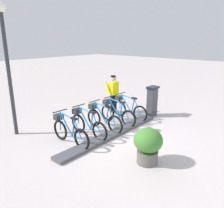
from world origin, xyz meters
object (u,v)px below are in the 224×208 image
Objects in this scene: planter_bush at (148,144)px; bike_docked_4 at (69,131)px; bike_docked_0 at (128,108)px; bike_docked_2 at (103,118)px; worker_near_rack at (113,93)px; bike_docked_3 at (87,124)px; bike_docked_1 at (116,113)px; payment_kiosk at (152,101)px; lamp_post at (6,53)px.

bike_docked_4 is at bearing 14.62° from planter_bush.
bike_docked_0 is at bearing -44.71° from planter_bush.
bike_docked_2 is 2.03m from worker_near_rack.
bike_docked_3 is 2.72m from worker_near_rack.
worker_near_rack is at bearing -45.01° from bike_docked_1.
payment_kiosk is 0.74× the size of bike_docked_3.
planter_bush is (-1.88, 3.34, -0.12)m from payment_kiosk.
worker_near_rack is at bearing 25.16° from payment_kiosk.
lamp_post is at bearing 62.36° from bike_docked_0.
bike_docked_2 is at bearing 90.00° from bike_docked_1.
bike_docked_1 is at bearing 134.99° from worker_near_rack.
bike_docked_3 is at bearing -143.12° from lamp_post.
bike_docked_2 and bike_docked_3 have the same top height.
worker_near_rack is (0.96, -3.26, 0.48)m from bike_docked_4.
bike_docked_4 is 0.41× the size of lamp_post.
worker_near_rack is at bearing -11.34° from bike_docked_0.
payment_kiosk is at bearing -108.80° from bike_docked_1.
bike_docked_4 reaches higher than planter_bush.
bike_docked_0 is at bearing 168.66° from worker_near_rack.
worker_near_rack is (1.53, 0.72, 0.24)m from payment_kiosk.
bike_docked_4 is (0.57, 3.98, -0.24)m from payment_kiosk.
bike_docked_0 is 1.09m from worker_near_rack.
worker_near_rack is (0.96, -0.96, 0.48)m from bike_docked_1.
bike_docked_1 is (0.57, 1.68, -0.24)m from payment_kiosk.
bike_docked_0 and bike_docked_4 have the same top height.
lamp_post is 4.38× the size of planter_bush.
payment_kiosk is 2.52m from bike_docked_2.
bike_docked_0 is at bearing -90.00° from bike_docked_1.
bike_docked_4 is 2.54m from planter_bush.
planter_bush is (-2.45, 1.66, 0.11)m from bike_docked_1.
bike_docked_1 is (0.00, 0.77, 0.00)m from bike_docked_0.
bike_docked_1 is 1.44m from worker_near_rack.
bike_docked_1 is 1.54m from bike_docked_3.
bike_docked_0 is at bearing -117.64° from lamp_post.
worker_near_rack reaches higher than bike_docked_4.
bike_docked_0 is 1.00× the size of bike_docked_2.
bike_docked_3 is 2.46m from planter_bush.
payment_kiosk is 5.75m from lamp_post.
payment_kiosk is at bearing -98.17° from bike_docked_4.
bike_docked_2 and bike_docked_4 have the same top height.
planter_bush is (-2.45, -0.64, 0.11)m from bike_docked_4.
worker_near_rack is 4.51m from lamp_post.
bike_docked_1 reaches higher than planter_bush.
lamp_post reaches higher than bike_docked_0.
planter_bush is at bearing 119.40° from payment_kiosk.
bike_docked_2 is (0.00, 0.77, 0.00)m from bike_docked_1.
payment_kiosk is 0.74× the size of bike_docked_0.
payment_kiosk is 0.77× the size of worker_near_rack.
lamp_post is at bearing 36.88° from bike_docked_3.
bike_docked_3 is at bearing 90.00° from bike_docked_2.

